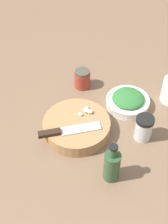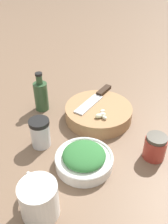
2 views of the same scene
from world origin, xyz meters
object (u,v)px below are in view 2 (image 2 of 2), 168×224
Objects in this scene: garlic_cloves at (102,115)px; coffee_mug at (39,199)px; oil_bottle at (41,95)px; cutting_board at (98,113)px; chef_knife at (96,97)px; honey_jar at (155,147)px; herb_bowl at (84,159)px; spice_jar at (40,133)px.

coffee_mug reaches higher than garlic_cloves.
garlic_cloves is 0.39× the size of oil_bottle.
chef_knife reaches higher than cutting_board.
honey_jar is (-0.26, -0.09, -0.01)m from chef_knife.
herb_bowl reaches higher than cutting_board.
coffee_mug is at bearing 143.11° from cutting_board.
honey_jar is (-0.02, -0.20, 0.01)m from herb_bowl.
herb_bowl is at bearing 114.50° from chef_knife.
chef_knife is 1.07× the size of herb_bowl.
chef_knife is (0.05, -0.01, 0.03)m from cutting_board.
spice_jar is 0.75× the size of coffee_mug.
honey_jar is 0.42m from oil_bottle.
cutting_board is 1.33× the size of chef_knife.
coffee_mug is at bearing 104.39° from chef_knife.
spice_jar is at bearing -6.89° from coffee_mug.
herb_bowl is at bearing 85.45° from honey_jar.
cutting_board is 0.06m from garlic_cloves.
cutting_board is 4.08× the size of garlic_cloves.
spice_jar is 0.32m from honey_jar.
chef_knife is at bearing -7.96° from garlic_cloves.
garlic_cloves is at bearing 129.84° from chef_knife.
garlic_cloves is at bearing -41.45° from coffee_mug.
coffee_mug is at bearing 106.03° from honey_jar.
cutting_board is 0.06m from chef_knife.
oil_bottle is (0.30, 0.08, 0.03)m from herb_bowl.
garlic_cloves is 0.46× the size of coffee_mug.
chef_knife is 0.27m from herb_bowl.
coffee_mug reaches higher than chef_knife.
coffee_mug is (-0.11, 0.13, 0.02)m from herb_bowl.
coffee_mug is (-0.30, 0.23, 0.02)m from cutting_board.
herb_bowl is (-0.14, 0.09, -0.03)m from garlic_cloves.
coffee_mug reaches higher than honey_jar.
garlic_cloves is 0.20m from spice_jar.
garlic_cloves is 0.75× the size of honey_jar.
oil_bottle is (0.41, -0.05, 0.01)m from coffee_mug.
honey_jar is at bearing -112.98° from spice_jar.
coffee_mug is (-0.25, 0.22, -0.01)m from garlic_cloves.
honey_jar reaches higher than herb_bowl.
herb_bowl is 0.20m from honey_jar.
oil_bottle reaches higher than chef_knife.
cutting_board is at bearing 24.94° from honey_jar.
garlic_cloves reaches higher than cutting_board.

